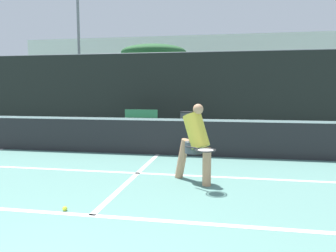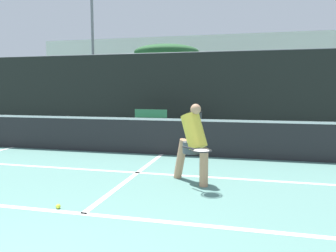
% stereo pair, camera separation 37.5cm
% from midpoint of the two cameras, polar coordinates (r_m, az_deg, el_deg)
% --- Properties ---
extents(court_baseline_near, '(11.00, 0.10, 0.01)m').
position_cam_midpoint_polar(court_baseline_near, '(4.70, -12.34, -14.73)').
color(court_baseline_near, white).
rests_on(court_baseline_near, ground).
extents(court_service_line, '(8.25, 0.10, 0.01)m').
position_cam_midpoint_polar(court_service_line, '(6.72, -3.74, -8.12)').
color(court_service_line, white).
rests_on(court_service_line, ground).
extents(court_center_mark, '(0.10, 4.21, 0.01)m').
position_cam_midpoint_polar(court_center_mark, '(6.56, -4.19, -8.48)').
color(court_center_mark, white).
rests_on(court_center_mark, ground).
extents(net, '(11.09, 0.09, 1.07)m').
position_cam_midpoint_polar(net, '(8.45, 0.15, -1.60)').
color(net, slate).
rests_on(net, ground).
extents(fence_back, '(24.00, 0.06, 3.31)m').
position_cam_midpoint_polar(fence_back, '(14.37, 5.85, 6.18)').
color(fence_back, black).
rests_on(fence_back, ground).
extents(player_practicing, '(0.90, 1.10, 1.44)m').
position_cam_midpoint_polar(player_practicing, '(5.89, 6.21, -2.62)').
color(player_practicing, tan).
rests_on(player_practicing, ground).
extents(tennis_ball_scattered_0, '(0.07, 0.07, 0.07)m').
position_cam_midpoint_polar(tennis_ball_scattered_0, '(4.97, -16.50, -13.29)').
color(tennis_ball_scattered_0, '#D1E033').
rests_on(tennis_ball_scattered_0, ground).
extents(courtside_bench, '(1.41, 0.42, 0.86)m').
position_cam_midpoint_polar(courtside_bench, '(13.57, -2.36, 1.18)').
color(courtside_bench, '#33724C').
rests_on(courtside_bench, ground).
extents(trash_bin, '(0.52, 0.52, 0.79)m').
position_cam_midpoint_polar(trash_bin, '(13.37, 5.66, 0.81)').
color(trash_bin, '#3F3F42').
rests_on(trash_bin, ground).
extents(parked_car, '(1.66, 4.62, 1.31)m').
position_cam_midpoint_polar(parked_car, '(17.04, 19.92, 2.17)').
color(parked_car, maroon).
rests_on(parked_car, ground).
extents(floodlight_mast, '(1.10, 0.24, 8.00)m').
position_cam_midpoint_polar(floodlight_mast, '(20.73, -12.51, 15.78)').
color(floodlight_mast, slate).
rests_on(floodlight_mast, ground).
extents(tree_west, '(3.94, 3.94, 4.38)m').
position_cam_midpoint_polar(tree_west, '(20.30, 0.30, 12.59)').
color(tree_west, brown).
rests_on(tree_west, ground).
extents(building_far, '(36.00, 2.40, 6.59)m').
position_cam_midpoint_polar(building_far, '(31.51, 10.19, 9.19)').
color(building_far, beige).
rests_on(building_far, ground).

